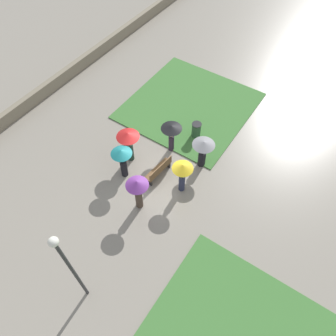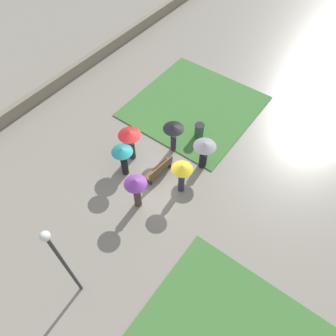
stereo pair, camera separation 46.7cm
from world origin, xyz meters
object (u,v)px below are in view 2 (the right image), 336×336
object	(u,v)px
crowd_person_black	(174,132)
crowd_person_teal	(123,156)
crowd_person_red	(130,139)
trash_bin	(199,131)
crowd_person_purple	(136,187)
lamp_post	(61,259)
crowd_person_grey	(204,150)
park_bench	(160,169)
crowd_person_yellow	(182,172)

from	to	relation	value
crowd_person_black	crowd_person_teal	world-z (taller)	crowd_person_teal
crowd_person_teal	crowd_person_red	xyz separation A→B (m)	(-0.98, -0.38, 0.07)
trash_bin	crowd_person_teal	distance (m)	4.60
trash_bin	crowd_person_red	xyz separation A→B (m)	(3.23, -2.00, 0.96)
trash_bin	crowd_person_teal	size ratio (longest dim) A/B	0.50
crowd_person_black	crowd_person_red	bearing A→B (deg)	-175.47
crowd_person_purple	crowd_person_teal	xyz separation A→B (m)	(-1.02, -1.69, -0.08)
crowd_person_red	lamp_post	bearing A→B (deg)	-120.45
trash_bin	crowd_person_grey	distance (m)	2.11
crowd_person_teal	crowd_person_red	bearing A→B (deg)	-168.03
park_bench	crowd_person_purple	bearing A→B (deg)	12.21
crowd_person_grey	crowd_person_yellow	world-z (taller)	crowd_person_yellow
crowd_person_black	crowd_person_red	distance (m)	2.20
crowd_person_black	crowd_person_red	size ratio (longest dim) A/B	0.92
crowd_person_teal	crowd_person_red	world-z (taller)	crowd_person_red
crowd_person_black	crowd_person_yellow	xyz separation A→B (m)	(1.83, 1.80, 0.10)
crowd_person_purple	lamp_post	bearing A→B (deg)	91.84
trash_bin	crowd_person_grey	world-z (taller)	crowd_person_grey
trash_bin	crowd_person_purple	distance (m)	5.33
crowd_person_purple	crowd_person_yellow	xyz separation A→B (m)	(-1.87, 1.14, -0.01)
crowd_person_red	crowd_person_grey	bearing A→B (deg)	-25.88
crowd_person_black	trash_bin	bearing A→B (deg)	22.99
crowd_person_yellow	crowd_person_purple	bearing A→B (deg)	114.61
trash_bin	crowd_person_yellow	world-z (taller)	crowd_person_yellow
park_bench	crowd_person_purple	xyz separation A→B (m)	(1.93, 0.22, 0.98)
crowd_person_teal	crowd_person_black	bearing A→B (deg)	149.93
crowd_person_teal	crowd_person_yellow	xyz separation A→B (m)	(-0.84, 2.82, 0.07)
crowd_person_teal	crowd_person_grey	xyz separation A→B (m)	(-2.69, 2.86, -0.13)
trash_bin	crowd_person_purple	bearing A→B (deg)	0.75
park_bench	crowd_person_black	bearing A→B (deg)	-160.08
crowd_person_teal	crowd_person_yellow	world-z (taller)	crowd_person_yellow
park_bench	crowd_person_teal	world-z (taller)	crowd_person_teal
trash_bin	crowd_person_black	bearing A→B (deg)	-21.20
crowd_person_grey	crowd_person_red	world-z (taller)	crowd_person_red
park_bench	crowd_person_yellow	xyz separation A→B (m)	(0.07, 1.36, 0.97)
trash_bin	crowd_person_red	distance (m)	3.92
crowd_person_purple	crowd_person_red	xyz separation A→B (m)	(-2.01, -2.07, -0.01)
crowd_person_purple	crowd_person_black	size ratio (longest dim) A/B	1.12
lamp_post	crowd_person_black	xyz separation A→B (m)	(-8.07, -1.33, -1.83)
park_bench	crowd_person_black	xyz separation A→B (m)	(-1.76, -0.45, 0.87)
trash_bin	crowd_person_yellow	bearing A→B (deg)	19.68
crowd_person_black	crowd_person_teal	xyz separation A→B (m)	(2.67, -1.02, 0.03)
crowd_person_grey	crowd_person_red	size ratio (longest dim) A/B	0.90
crowd_person_grey	lamp_post	bearing A→B (deg)	57.85
crowd_person_red	park_bench	bearing A→B (deg)	-55.93
crowd_person_purple	crowd_person_black	bearing A→B (deg)	-86.60
crowd_person_purple	crowd_person_grey	world-z (taller)	crowd_person_purple
lamp_post	crowd_person_red	bearing A→B (deg)	-156.81
lamp_post	crowd_person_grey	world-z (taller)	lamp_post
crowd_person_teal	park_bench	bearing A→B (deg)	112.60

